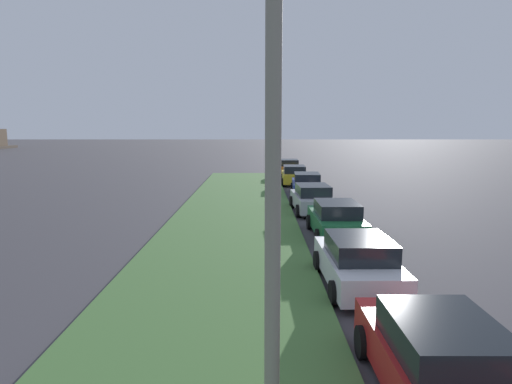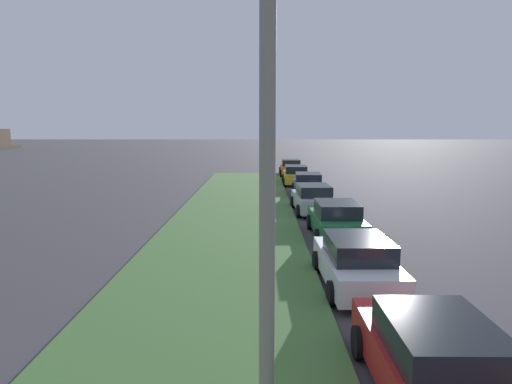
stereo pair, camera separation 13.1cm
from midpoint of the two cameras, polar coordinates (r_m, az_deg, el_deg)
grass_median at (r=12.85m, az=-5.03°, el=-11.84°), size 60.00×6.00×0.12m
parked_car_red at (r=8.33m, az=22.15°, el=-19.26°), size 4.30×2.02×1.47m
parked_car_white at (r=13.02m, az=12.91°, el=-8.71°), size 4.33×2.08×1.47m
parked_car_green at (r=18.58m, az=10.33°, el=-3.50°), size 4.32×2.05×1.47m
parked_car_silver at (r=23.71m, az=7.40°, el=-0.86°), size 4.38×2.17×1.47m
parked_car_blue at (r=29.47m, az=6.72°, el=0.95°), size 4.39×2.19×1.47m
parked_car_yellow at (r=34.95m, az=5.16°, el=2.14°), size 4.34×2.10×1.47m
parked_car_orange at (r=41.35m, az=4.51°, el=3.11°), size 4.32×2.06×1.47m
streetlight at (r=6.62m, az=5.04°, el=7.42°), size 0.91×2.84×7.50m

